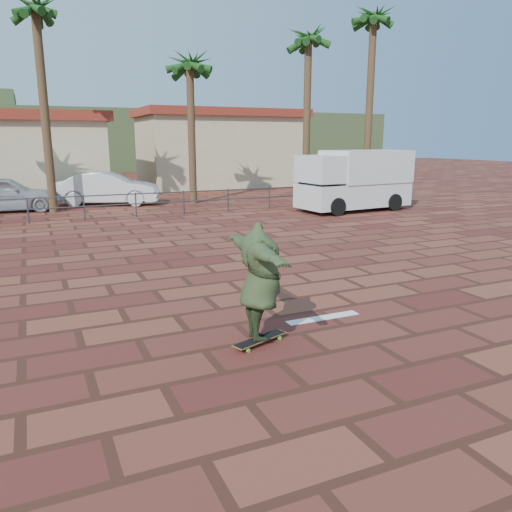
{
  "coord_description": "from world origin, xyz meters",
  "views": [
    {
      "loc": [
        -3.82,
        -8.34,
        3.09
      ],
      "look_at": [
        0.19,
        0.57,
        0.8
      ],
      "focal_mm": 35.0,
      "sensor_mm": 36.0,
      "label": 1
    }
  ],
  "objects_px": {
    "campervan": "(355,179)",
    "car_silver": "(4,194)",
    "longboard": "(260,339)",
    "skateboarder": "(260,282)",
    "car_white": "(108,189)"
  },
  "relations": [
    {
      "from": "campervan",
      "to": "car_silver",
      "type": "xyz_separation_m",
      "value": [
        -14.22,
        5.86,
        -0.6
      ]
    },
    {
      "from": "longboard",
      "to": "skateboarder",
      "type": "relative_size",
      "value": 0.45
    },
    {
      "from": "longboard",
      "to": "car_silver",
      "type": "distance_m",
      "value": 18.29
    },
    {
      "from": "campervan",
      "to": "car_white",
      "type": "xyz_separation_m",
      "value": [
        -9.73,
        6.36,
        -0.59
      ]
    },
    {
      "from": "longboard",
      "to": "campervan",
      "type": "distance_m",
      "value": 15.7
    },
    {
      "from": "skateboarder",
      "to": "car_white",
      "type": "height_order",
      "value": "skateboarder"
    },
    {
      "from": "car_silver",
      "to": "car_white",
      "type": "distance_m",
      "value": 4.51
    },
    {
      "from": "car_silver",
      "to": "car_white",
      "type": "bearing_deg",
      "value": -80.48
    },
    {
      "from": "longboard",
      "to": "car_white",
      "type": "xyz_separation_m",
      "value": [
        0.36,
        18.3,
        0.71
      ]
    },
    {
      "from": "car_silver",
      "to": "campervan",
      "type": "bearing_deg",
      "value": -109.24
    },
    {
      "from": "skateboarder",
      "to": "car_white",
      "type": "bearing_deg",
      "value": 2.34
    },
    {
      "from": "campervan",
      "to": "car_white",
      "type": "relative_size",
      "value": 1.09
    },
    {
      "from": "skateboarder",
      "to": "car_white",
      "type": "distance_m",
      "value": 18.31
    },
    {
      "from": "skateboarder",
      "to": "longboard",
      "type": "bearing_deg",
      "value": 138.48
    },
    {
      "from": "campervan",
      "to": "car_silver",
      "type": "height_order",
      "value": "campervan"
    }
  ]
}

